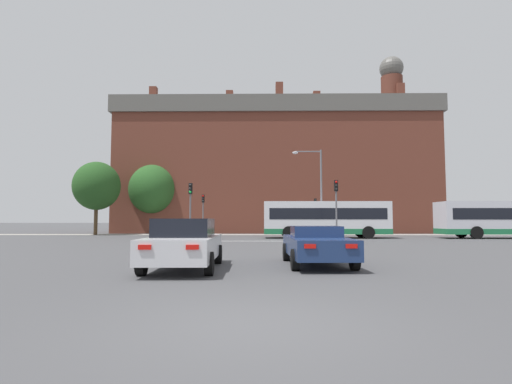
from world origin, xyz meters
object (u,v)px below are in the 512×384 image
at_px(car_roadster_right, 317,245).
at_px(traffic_light_near_left, 190,202).
at_px(traffic_light_far_right, 315,210).
at_px(bus_crossing_lead, 326,219).
at_px(traffic_light_near_right, 336,200).
at_px(traffic_light_far_left, 203,208).
at_px(car_saloon_left, 185,243).
at_px(street_lamp_junction, 316,183).
at_px(pedestrian_waiting, 210,226).

height_order(car_roadster_right, traffic_light_near_left, traffic_light_near_left).
bearing_deg(traffic_light_far_right, bus_crossing_lead, -90.89).
bearing_deg(car_roadster_right, traffic_light_near_right, 75.29).
distance_m(traffic_light_near_left, traffic_light_far_left, 11.23).
bearing_deg(car_saloon_left, street_lamp_junction, 70.54).
distance_m(traffic_light_near_right, street_lamp_junction, 5.54).
relative_size(bus_crossing_lead, street_lamp_junction, 1.37).
xyz_separation_m(car_saloon_left, bus_crossing_lead, (7.69, 20.86, 0.82)).
relative_size(car_roadster_right, street_lamp_junction, 0.63).
xyz_separation_m(bus_crossing_lead, traffic_light_near_right, (0.00, -4.70, 1.30)).
relative_size(traffic_light_near_left, traffic_light_far_left, 1.03).
relative_size(car_roadster_right, traffic_light_near_right, 1.09).
xyz_separation_m(traffic_light_far_right, traffic_light_near_right, (-0.11, -11.71, 0.43)).
distance_m(traffic_light_near_left, traffic_light_far_right, 15.47).
height_order(car_roadster_right, traffic_light_far_right, traffic_light_far_right).
relative_size(traffic_light_near_left, pedestrian_waiting, 2.62).
bearing_deg(traffic_light_far_right, street_lamp_junction, -97.08).
distance_m(car_saloon_left, street_lamp_junction, 22.83).
xyz_separation_m(traffic_light_far_right, pedestrian_waiting, (-10.67, 0.36, -1.56)).
distance_m(traffic_light_far_left, traffic_light_near_right, 16.16).
bearing_deg(car_roadster_right, traffic_light_far_left, 104.48).
xyz_separation_m(traffic_light_near_right, street_lamp_junction, (-0.70, 5.23, 1.67)).
relative_size(traffic_light_near_right, pedestrian_waiting, 2.73).
relative_size(car_saloon_left, pedestrian_waiting, 3.05).
distance_m(car_roadster_right, traffic_light_far_left, 27.86).
height_order(car_saloon_left, pedestrian_waiting, pedestrian_waiting).
relative_size(car_roadster_right, traffic_light_near_left, 1.13).
relative_size(car_saloon_left, car_roadster_right, 1.03).
xyz_separation_m(car_roadster_right, street_lamp_junction, (2.82, 20.28, 3.91)).
bearing_deg(traffic_light_near_left, pedestrian_waiting, 90.36).
relative_size(traffic_light_near_right, street_lamp_junction, 0.58).
bearing_deg(traffic_light_far_right, pedestrian_waiting, 178.04).
distance_m(bus_crossing_lead, street_lamp_junction, 3.10).
bearing_deg(traffic_light_near_right, street_lamp_junction, 97.60).
relative_size(car_roadster_right, traffic_light_far_left, 1.16).
bearing_deg(bus_crossing_lead, traffic_light_near_left, -67.92).
height_order(bus_crossing_lead, traffic_light_near_left, traffic_light_near_left).
bearing_deg(car_saloon_left, traffic_light_near_right, 63.19).
bearing_deg(traffic_light_far_left, street_lamp_junction, -31.45).
distance_m(car_roadster_right, street_lamp_junction, 20.84).
bearing_deg(traffic_light_near_left, car_roadster_right, -65.75).
height_order(bus_crossing_lead, traffic_light_far_left, traffic_light_far_left).
bearing_deg(bus_crossing_lead, traffic_light_far_left, -121.85).
relative_size(bus_crossing_lead, traffic_light_far_left, 2.52).
relative_size(traffic_light_near_left, traffic_light_far_right, 1.14).
height_order(traffic_light_far_right, traffic_light_near_right, traffic_light_near_right).
relative_size(traffic_light_far_right, pedestrian_waiting, 2.30).
relative_size(car_saloon_left, traffic_light_near_right, 1.12).
distance_m(car_saloon_left, pedestrian_waiting, 28.39).
bearing_deg(car_saloon_left, traffic_light_far_right, 73.01).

